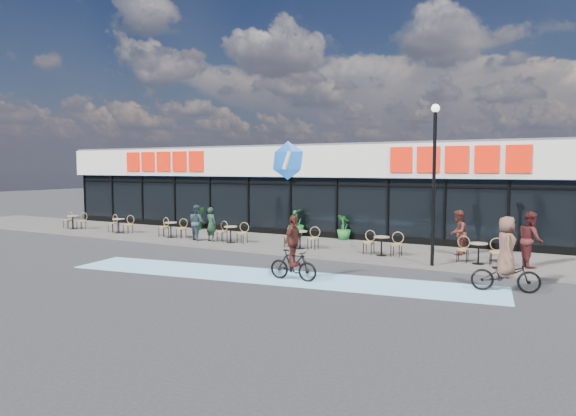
{
  "coord_description": "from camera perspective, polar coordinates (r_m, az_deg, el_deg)",
  "views": [
    {
      "loc": [
        12.22,
        -15.28,
        3.45
      ],
      "look_at": [
        1.79,
        3.5,
        1.76
      ],
      "focal_mm": 32.0,
      "sensor_mm": 36.0,
      "label": 1
    }
  ],
  "objects": [
    {
      "name": "building",
      "position": [
        28.03,
        3.18,
        2.22
      ],
      "size": [
        30.6,
        6.57,
        4.75
      ],
      "color": "black",
      "rests_on": "ground"
    },
    {
      "name": "ground",
      "position": [
        19.86,
        -9.51,
        -5.56
      ],
      "size": [
        120.0,
        120.0,
        0.0
      ],
      "primitive_type": "plane",
      "color": "#28282B",
      "rests_on": "ground"
    },
    {
      "name": "bistro_set_3",
      "position": [
        23.17,
        -6.25,
        -2.7
      ],
      "size": [
        1.54,
        0.62,
        0.9
      ],
      "color": "#9D8465",
      "rests_on": "sidewalk"
    },
    {
      "name": "pedestrian_a",
      "position": [
        20.76,
        18.37,
        -2.6
      ],
      "size": [
        0.74,
        0.91,
        1.73
      ],
      "primitive_type": "imported",
      "rotation": [
        0.0,
        0.0,
        -1.68
      ],
      "color": "#52231D",
      "rests_on": "sidewalk"
    },
    {
      "name": "bistro_set_0",
      "position": [
        30.46,
        -22.65,
        -1.3
      ],
      "size": [
        1.54,
        0.62,
        0.9
      ],
      "color": "#9D8465",
      "rests_on": "sidewalk"
    },
    {
      "name": "lamp_post",
      "position": [
        18.05,
        15.93,
        3.95
      ],
      "size": [
        0.28,
        0.28,
        5.47
      ],
      "color": "black",
      "rests_on": "sidewalk"
    },
    {
      "name": "cyclist_b",
      "position": [
        15.53,
        23.04,
        -5.71
      ],
      "size": [
        1.92,
        1.01,
        2.11
      ],
      "color": "black",
      "rests_on": "ground"
    },
    {
      "name": "patron_right",
      "position": [
        24.06,
        -10.08,
        -1.59
      ],
      "size": [
        0.97,
        0.87,
        1.65
      ],
      "primitive_type": "imported",
      "rotation": [
        0.0,
        0.0,
        2.79
      ],
      "color": "#2A3942",
      "rests_on": "sidewalk"
    },
    {
      "name": "bike_lane",
      "position": [
        16.41,
        -1.75,
        -7.62
      ],
      "size": [
        14.17,
        4.13,
        0.01
      ],
      "primitive_type": "cube",
      "rotation": [
        0.0,
        0.0,
        0.14
      ],
      "color": "#7DC8ED",
      "rests_on": "ground"
    },
    {
      "name": "patron_left",
      "position": [
        23.59,
        -8.55,
        -1.8
      ],
      "size": [
        0.61,
        0.44,
        1.56
      ],
      "primitive_type": "imported",
      "rotation": [
        0.0,
        0.0,
        3.02
      ],
      "color": "black",
      "rests_on": "sidewalk"
    },
    {
      "name": "bistro_set_2",
      "position": [
        25.35,
        -12.75,
        -2.17
      ],
      "size": [
        1.54,
        0.62,
        0.9
      ],
      "color": "#9D8465",
      "rests_on": "sidewalk"
    },
    {
      "name": "bistro_set_1",
      "position": [
        27.8,
        -18.15,
        -1.7
      ],
      "size": [
        1.54,
        0.62,
        0.9
      ],
      "color": "#9D8465",
      "rests_on": "sidewalk"
    },
    {
      "name": "cyclist_a",
      "position": [
        15.72,
        0.58,
        -5.16
      ],
      "size": [
        1.59,
        0.92,
        2.01
      ],
      "color": "black",
      "rests_on": "ground"
    },
    {
      "name": "bistro_set_6",
      "position": [
        19.18,
        20.45,
        -4.46
      ],
      "size": [
        1.54,
        0.62,
        0.9
      ],
      "color": "#9D8465",
      "rests_on": "sidewalk"
    },
    {
      "name": "potted_plant_mid",
      "position": [
        24.98,
        0.92,
        -1.62
      ],
      "size": [
        0.98,
        0.98,
        1.38
      ],
      "primitive_type": "imported",
      "rotation": [
        0.0,
        0.0,
        5.04
      ],
      "color": "#1A5E27",
      "rests_on": "sidewalk"
    },
    {
      "name": "pedestrian_b",
      "position": [
        19.13,
        25.36,
        -3.16
      ],
      "size": [
        0.99,
        1.11,
        1.89
      ],
      "primitive_type": "imported",
      "rotation": [
        0.0,
        0.0,
        1.93
      ],
      "color": "#441818",
      "rests_on": "sidewalk"
    },
    {
      "name": "potted_plant_left",
      "position": [
        28.15,
        -9.87,
        -1.13
      ],
      "size": [
        0.78,
        0.85,
        1.25
      ],
      "primitive_type": "imported",
      "rotation": [
        0.0,
        0.0,
        1.16
      ],
      "color": "#18541E",
      "rests_on": "sidewalk"
    },
    {
      "name": "sidewalk",
      "position": [
        23.49,
        -2.65,
        -3.83
      ],
      "size": [
        44.0,
        5.0,
        0.1
      ],
      "primitive_type": "cube",
      "color": "#5A5650",
      "rests_on": "ground"
    },
    {
      "name": "bistro_set_5",
      "position": [
        19.99,
        10.44,
        -3.9
      ],
      "size": [
        1.54,
        0.62,
        0.9
      ],
      "color": "#9D8465",
      "rests_on": "sidewalk"
    },
    {
      "name": "potted_plant_right",
      "position": [
        24.01,
        6.22,
        -2.16
      ],
      "size": [
        0.86,
        0.86,
        1.16
      ],
      "primitive_type": "imported",
      "rotation": [
        0.0,
        0.0,
        2.7
      ],
      "color": "#1E6925",
      "rests_on": "sidewalk"
    },
    {
      "name": "bistro_set_4",
      "position": [
        21.35,
        1.47,
        -3.29
      ],
      "size": [
        1.54,
        0.62,
        0.9
      ],
      "color": "#9D8465",
      "rests_on": "sidewalk"
    }
  ]
}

